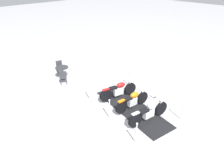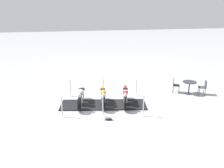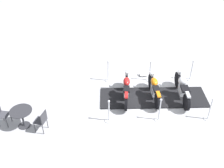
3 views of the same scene
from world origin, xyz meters
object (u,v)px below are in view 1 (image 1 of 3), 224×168
at_px(stanchion_left_mid, 109,112).
at_px(stanchion_left_front, 136,136).
at_px(cafe_table, 62,70).
at_px(stanchion_right_front, 181,113).
at_px(stanchion_right_mid, 152,95).
at_px(motorcycle_chrome, 149,111).
at_px(stanchion_right_rear, 130,80).
at_px(info_placard, 153,96).
at_px(stanchion_left_rear, 90,95).
at_px(motorcycle_copper, 133,100).
at_px(cafe_chair_across_table, 63,76).
at_px(motorcycle_maroon, 119,90).
at_px(cafe_chair_near_table, 60,66).

xyz_separation_m(stanchion_left_mid, stanchion_left_front, (-0.33, -1.91, 0.01)).
bearing_deg(cafe_table, stanchion_right_front, -77.47).
bearing_deg(stanchion_right_mid, motorcycle_chrome, -148.22).
bearing_deg(stanchion_left_front, cafe_table, 81.83).
height_order(motorcycle_chrome, stanchion_right_rear, stanchion_right_rear).
bearing_deg(cafe_table, stanchion_left_front, -98.17).
bearing_deg(stanchion_left_mid, stanchion_left_front, -99.89).
distance_m(stanchion_right_rear, info_placard, 1.76).
distance_m(stanchion_right_rear, cafe_table, 4.38).
xyz_separation_m(stanchion_right_front, stanchion_left_rear, (-2.02, 4.30, -0.04)).
relative_size(motorcycle_copper, info_placard, 5.75).
bearing_deg(stanchion_right_front, cafe_chair_across_table, 106.85).
xyz_separation_m(stanchion_left_front, cafe_table, (1.01, 7.06, 0.22)).
relative_size(stanchion_left_mid, stanchion_right_rear, 0.98).
xyz_separation_m(stanchion_left_mid, cafe_chair_across_table, (0.29, 4.42, 0.17)).
xyz_separation_m(motorcycle_maroon, stanchion_left_mid, (-1.58, -0.93, -0.18)).
bearing_deg(stanchion_right_rear, stanchion_right_front, -99.89).
relative_size(info_placard, cafe_chair_near_table, 0.41).
xyz_separation_m(stanchion_left_rear, info_placard, (2.73, -2.20, -0.26)).
height_order(stanchion_left_front, cafe_chair_across_table, stanchion_left_front).
relative_size(stanchion_right_mid, cafe_chair_across_table, 1.18).
bearing_deg(stanchion_left_front, stanchion_right_rear, 45.05).
relative_size(stanchion_left_rear, info_placard, 2.82).
distance_m(motorcycle_chrome, stanchion_left_front, 1.60).
xyz_separation_m(stanchion_left_rear, cafe_table, (0.35, 3.23, 0.27)).
relative_size(stanchion_right_front, cafe_chair_across_table, 1.19).
distance_m(motorcycle_chrome, motorcycle_maroon, 2.37).
bearing_deg(info_placard, stanchion_left_rear, -118.90).
height_order(stanchion_right_mid, stanchion_right_rear, stanchion_right_rear).
bearing_deg(cafe_chair_near_table, stanchion_right_mid, 34.91).
distance_m(stanchion_right_front, stanchion_right_mid, 1.94).
height_order(motorcycle_copper, cafe_chair_near_table, motorcycle_copper).
distance_m(motorcycle_maroon, stanchion_left_mid, 1.84).
relative_size(stanchion_left_mid, info_placard, 2.93).
bearing_deg(cafe_chair_across_table, cafe_chair_near_table, 4.20).
relative_size(cafe_table, cafe_chair_across_table, 0.91).
relative_size(stanchion_left_rear, stanchion_left_front, 0.98).
bearing_deg(stanchion_left_rear, motorcycle_chrome, -75.88).
height_order(motorcycle_maroon, stanchion_right_rear, stanchion_right_rear).
xyz_separation_m(stanchion_left_rear, stanchion_left_front, (-0.67, -3.83, 0.04)).
bearing_deg(cafe_chair_across_table, info_placard, -121.32).
height_order(motorcycle_chrome, stanchion_right_front, same).
xyz_separation_m(motorcycle_chrome, info_placard, (1.90, 1.13, -0.48)).
height_order(motorcycle_chrome, cafe_chair_across_table, motorcycle_chrome).
height_order(stanchion_right_rear, cafe_chair_across_table, stanchion_right_rear).
distance_m(motorcycle_maroon, stanchion_right_front, 3.40).
bearing_deg(stanchion_left_rear, stanchion_left_front, -99.89).
distance_m(stanchion_left_front, cafe_chair_across_table, 6.37).
bearing_deg(stanchion_right_front, stanchion_left_front, 170.11).
relative_size(stanchion_left_mid, stanchion_left_front, 1.02).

